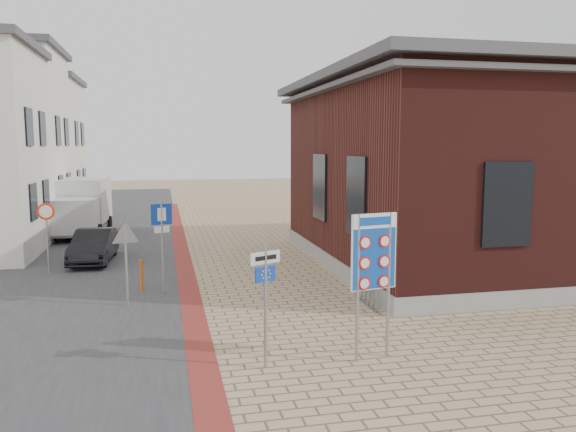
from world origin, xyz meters
name	(u,v)px	position (x,y,z in m)	size (l,w,h in m)	color
ground	(289,339)	(0.00, 0.00, 0.00)	(120.00, 120.00, 0.00)	tan
road_strip	(102,239)	(-5.50, 15.00, 0.01)	(7.00, 60.00, 0.02)	#38383A
curb_strip	(183,256)	(-2.00, 10.00, 0.01)	(0.60, 40.00, 0.02)	maroon
brick_building	(483,168)	(8.99, 7.00, 3.49)	(13.00, 13.00, 6.80)	gray
townhouse_far	(17,148)	(-10.99, 24.00, 4.17)	(7.40, 6.40, 8.30)	silver
bike_rack	(366,295)	(2.65, 2.20, 0.26)	(0.08, 1.80, 0.60)	slate
sedan	(94,246)	(-5.25, 9.77, 0.61)	(1.29, 3.69, 1.22)	black
box_truck	(82,207)	(-6.49, 16.43, 1.40)	(2.43, 5.27, 2.70)	slate
border_sign	(374,255)	(1.40, -1.50, 2.16)	(1.01, 0.24, 2.99)	gray
essen_sign	(265,286)	(-0.80, -1.50, 1.63)	(0.62, 0.31, 2.46)	gray
parking_sign	(162,230)	(-2.74, 4.50, 1.89)	(0.59, 0.19, 2.74)	gray
yield_sign	(126,242)	(-3.69, 3.50, 1.74)	(0.81, 0.24, 2.30)	gray
speed_sign	(47,227)	(-6.50, 8.00, 1.62)	(0.57, 0.07, 2.42)	gray
bollard	(141,275)	(-3.37, 5.00, 0.48)	(0.09, 0.09, 0.96)	#E75A0C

